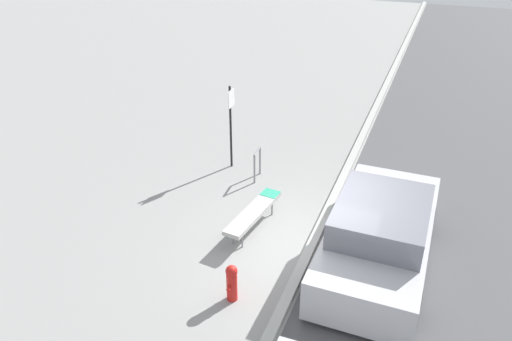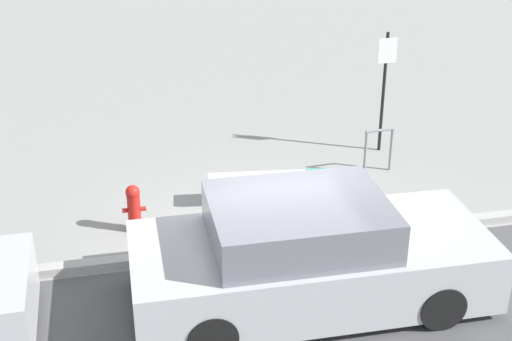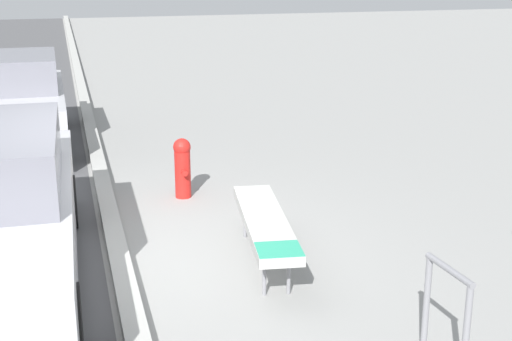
# 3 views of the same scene
# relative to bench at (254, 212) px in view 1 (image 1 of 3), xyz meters

# --- Properties ---
(ground_plane) EXTENTS (60.00, 60.00, 0.00)m
(ground_plane) POSITION_rel_bench_xyz_m (-0.28, -1.40, -0.43)
(ground_plane) COLOR gray
(curb) EXTENTS (60.00, 0.20, 0.13)m
(curb) POSITION_rel_bench_xyz_m (-0.28, -1.40, -0.37)
(curb) COLOR #A8A8A3
(curb) RESTS_ON ground_plane
(bench) EXTENTS (2.03, 0.65, 0.50)m
(bench) POSITION_rel_bench_xyz_m (0.00, 0.00, 0.00)
(bench) COLOR gray
(bench) RESTS_ON ground_plane
(bike_rack) EXTENTS (0.55, 0.09, 0.83)m
(bike_rack) POSITION_rel_bench_xyz_m (2.17, 0.74, 0.07)
(bike_rack) COLOR gray
(bike_rack) RESTS_ON ground_plane
(sign_post) EXTENTS (0.36, 0.08, 2.30)m
(sign_post) POSITION_rel_bench_xyz_m (2.56, 1.64, 0.95)
(sign_post) COLOR black
(sign_post) RESTS_ON ground_plane
(fire_hydrant) EXTENTS (0.36, 0.22, 0.77)m
(fire_hydrant) POSITION_rel_bench_xyz_m (-2.23, -0.44, -0.02)
(fire_hydrant) COLOR red
(fire_hydrant) RESTS_ON ground_plane
(parked_car_near) EXTENTS (4.58, 1.99, 1.46)m
(parked_car_near) POSITION_rel_bench_xyz_m (-0.17, -2.75, 0.23)
(parked_car_near) COLOR black
(parked_car_near) RESTS_ON ground_plane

